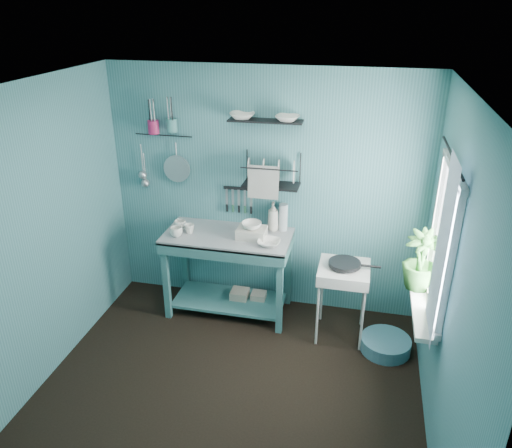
% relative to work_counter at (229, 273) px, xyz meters
% --- Properties ---
extents(floor, '(3.20, 3.20, 0.00)m').
position_rel_work_counter_xyz_m(floor, '(0.32, -1.20, -0.45)').
color(floor, black).
rests_on(floor, ground).
extents(ceiling, '(3.20, 3.20, 0.00)m').
position_rel_work_counter_xyz_m(ceiling, '(0.32, -1.20, 2.05)').
color(ceiling, silver).
rests_on(ceiling, ground).
extents(wall_back, '(3.20, 0.00, 3.20)m').
position_rel_work_counter_xyz_m(wall_back, '(0.32, 0.30, 0.80)').
color(wall_back, '#3C747A').
rests_on(wall_back, ground).
extents(wall_front, '(3.20, 0.00, 3.20)m').
position_rel_work_counter_xyz_m(wall_front, '(0.32, -2.70, 0.80)').
color(wall_front, '#3C747A').
rests_on(wall_front, ground).
extents(wall_left, '(0.00, 3.00, 3.00)m').
position_rel_work_counter_xyz_m(wall_left, '(-1.28, -1.20, 0.80)').
color(wall_left, '#3C747A').
rests_on(wall_left, ground).
extents(wall_right, '(0.00, 3.00, 3.00)m').
position_rel_work_counter_xyz_m(wall_right, '(1.92, -1.20, 0.80)').
color(wall_right, '#3C747A').
rests_on(wall_right, ground).
extents(work_counter, '(1.35, 0.82, 0.90)m').
position_rel_work_counter_xyz_m(work_counter, '(0.00, 0.00, 0.00)').
color(work_counter, '#326769').
rests_on(work_counter, floor).
extents(mug_left, '(0.12, 0.12, 0.10)m').
position_rel_work_counter_xyz_m(mug_left, '(-0.48, -0.16, 0.50)').
color(mug_left, silver).
rests_on(mug_left, work_counter).
extents(mug_mid, '(0.14, 0.14, 0.09)m').
position_rel_work_counter_xyz_m(mug_mid, '(-0.38, -0.06, 0.50)').
color(mug_mid, silver).
rests_on(mug_mid, work_counter).
extents(mug_right, '(0.17, 0.17, 0.10)m').
position_rel_work_counter_xyz_m(mug_right, '(-0.50, 0.00, 0.50)').
color(mug_right, silver).
rests_on(mug_right, work_counter).
extents(wash_tub, '(0.28, 0.22, 0.10)m').
position_rel_work_counter_xyz_m(wash_tub, '(0.25, -0.02, 0.50)').
color(wash_tub, beige).
rests_on(wash_tub, work_counter).
extents(tub_bowl, '(0.20, 0.19, 0.06)m').
position_rel_work_counter_xyz_m(tub_bowl, '(0.25, -0.02, 0.58)').
color(tub_bowl, silver).
rests_on(tub_bowl, wash_tub).
extents(soap_bottle, '(0.12, 0.12, 0.30)m').
position_rel_work_counter_xyz_m(soap_bottle, '(0.42, 0.20, 0.60)').
color(soap_bottle, beige).
rests_on(soap_bottle, work_counter).
extents(water_bottle, '(0.09, 0.09, 0.28)m').
position_rel_work_counter_xyz_m(water_bottle, '(0.52, 0.22, 0.59)').
color(water_bottle, '#B0BCC4').
rests_on(water_bottle, work_counter).
extents(counter_bowl, '(0.22, 0.22, 0.05)m').
position_rel_work_counter_xyz_m(counter_bowl, '(0.45, -0.15, 0.48)').
color(counter_bowl, silver).
rests_on(counter_bowl, work_counter).
extents(hotplate_stand, '(0.51, 0.51, 0.76)m').
position_rel_work_counter_xyz_m(hotplate_stand, '(1.17, -0.17, -0.07)').
color(hotplate_stand, silver).
rests_on(hotplate_stand, floor).
extents(frying_pan, '(0.30, 0.30, 0.03)m').
position_rel_work_counter_xyz_m(frying_pan, '(1.17, -0.17, 0.35)').
color(frying_pan, black).
rests_on(frying_pan, hotplate_stand).
extents(knife_strip, '(0.32, 0.03, 0.03)m').
position_rel_work_counter_xyz_m(knife_strip, '(0.05, 0.27, 0.84)').
color(knife_strip, black).
rests_on(knife_strip, wall_back).
extents(dish_rack, '(0.56, 0.26, 0.32)m').
position_rel_work_counter_xyz_m(dish_rack, '(0.40, 0.17, 1.09)').
color(dish_rack, black).
rests_on(dish_rack, wall_back).
extents(upper_shelf, '(0.70, 0.20, 0.01)m').
position_rel_work_counter_xyz_m(upper_shelf, '(0.33, 0.20, 1.56)').
color(upper_shelf, black).
rests_on(upper_shelf, wall_back).
extents(shelf_bowl_left, '(0.27, 0.27, 0.06)m').
position_rel_work_counter_xyz_m(shelf_bowl_left, '(0.11, 0.20, 1.65)').
color(shelf_bowl_left, silver).
rests_on(shelf_bowl_left, upper_shelf).
extents(shelf_bowl_right, '(0.24, 0.24, 0.05)m').
position_rel_work_counter_xyz_m(shelf_bowl_right, '(0.54, 0.20, 1.62)').
color(shelf_bowl_right, silver).
rests_on(shelf_bowl_right, upper_shelf).
extents(utensil_cup_magenta, '(0.11, 0.11, 0.13)m').
position_rel_work_counter_xyz_m(utensil_cup_magenta, '(-0.80, 0.22, 1.44)').
color(utensil_cup_magenta, '#B12057').
rests_on(utensil_cup_magenta, wall_back).
extents(utensil_cup_teal, '(0.11, 0.11, 0.13)m').
position_rel_work_counter_xyz_m(utensil_cup_teal, '(-0.61, 0.22, 1.46)').
color(utensil_cup_teal, '#3A7A78').
rests_on(utensil_cup_teal, wall_back).
extents(colander, '(0.28, 0.03, 0.28)m').
position_rel_work_counter_xyz_m(colander, '(-0.60, 0.25, 1.01)').
color(colander, '#AFB2B7').
rests_on(colander, wall_back).
extents(ladle_outer, '(0.01, 0.01, 0.30)m').
position_rel_work_counter_xyz_m(ladle_outer, '(-0.98, 0.26, 1.09)').
color(ladle_outer, '#AFB2B7').
rests_on(ladle_outer, wall_back).
extents(ladle_inner, '(0.01, 0.01, 0.30)m').
position_rel_work_counter_xyz_m(ladle_inner, '(-0.96, 0.26, 1.00)').
color(ladle_inner, '#AFB2B7').
rests_on(ladle_inner, wall_back).
extents(hook_rail, '(0.60, 0.01, 0.01)m').
position_rel_work_counter_xyz_m(hook_rail, '(-0.72, 0.27, 1.34)').
color(hook_rail, black).
rests_on(hook_rail, wall_back).
extents(window_glass, '(0.00, 1.10, 1.10)m').
position_rel_work_counter_xyz_m(window_glass, '(1.90, -0.75, 0.95)').
color(window_glass, white).
rests_on(window_glass, wall_right).
extents(windowsill, '(0.16, 0.95, 0.04)m').
position_rel_work_counter_xyz_m(windowsill, '(1.82, -0.75, 0.36)').
color(windowsill, silver).
rests_on(windowsill, wall_right).
extents(curtain, '(0.00, 1.35, 1.35)m').
position_rel_work_counter_xyz_m(curtain, '(1.84, -1.05, 1.00)').
color(curtain, white).
rests_on(curtain, wall_right).
extents(curtain_rod, '(0.02, 1.05, 0.02)m').
position_rel_work_counter_xyz_m(curtain_rod, '(1.86, -0.75, 1.60)').
color(curtain_rod, black).
rests_on(curtain_rod, wall_right).
extents(potted_plant, '(0.32, 0.32, 0.51)m').
position_rel_work_counter_xyz_m(potted_plant, '(1.79, -0.50, 0.64)').
color(potted_plant, '#295F26').
rests_on(potted_plant, windowsill).
extents(storage_tin_large, '(0.18, 0.18, 0.22)m').
position_rel_work_counter_xyz_m(storage_tin_large, '(0.10, 0.05, -0.34)').
color(storage_tin_large, tan).
rests_on(storage_tin_large, floor).
extents(storage_tin_small, '(0.15, 0.15, 0.20)m').
position_rel_work_counter_xyz_m(storage_tin_small, '(0.30, 0.08, -0.35)').
color(storage_tin_small, tan).
rests_on(storage_tin_small, floor).
extents(floor_basin, '(0.47, 0.47, 0.13)m').
position_rel_work_counter_xyz_m(floor_basin, '(1.62, -0.33, -0.38)').
color(floor_basin, teal).
rests_on(floor_basin, floor).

